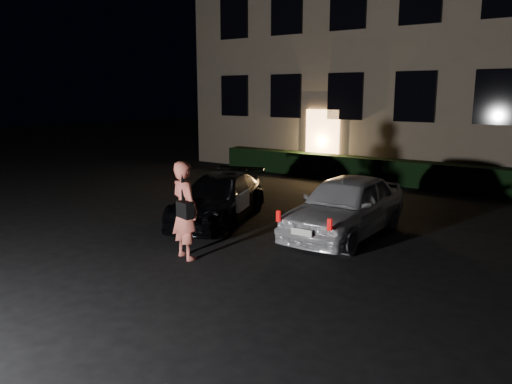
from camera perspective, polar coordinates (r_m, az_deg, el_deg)
The scene contains 6 objects.
ground at distance 8.99m, azimuth -6.58°, elevation -9.20°, with size 80.00×80.00×0.00m, color black.
building at distance 22.11m, azimuth 21.68°, elevation 17.97°, with size 20.00×8.11×12.00m.
hedge at distance 17.84m, azimuth 16.76°, elevation 2.07°, with size 15.00×0.70×0.85m, color black.
sedan at distance 12.36m, azimuth -4.29°, elevation -0.73°, with size 2.83×4.22×1.13m.
hatch at distance 11.25m, azimuth 10.18°, elevation -1.53°, with size 1.65×3.98×1.35m.
man at distance 9.55m, azimuth -8.12°, elevation -2.06°, with size 0.79×0.64×1.89m.
Camera 1 is at (5.73, -6.18, 3.13)m, focal length 35.00 mm.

